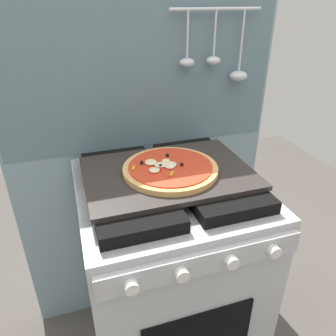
# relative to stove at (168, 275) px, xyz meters

# --- Properties ---
(kitchen_backsplash) EXTENTS (1.10, 0.09, 1.55)m
(kitchen_backsplash) POSITION_rel_stove_xyz_m (0.00, 0.34, 0.34)
(kitchen_backsplash) COLOR #7A939E
(kitchen_backsplash) RESTS_ON ground_plane
(stove) EXTENTS (0.60, 0.64, 0.90)m
(stove) POSITION_rel_stove_xyz_m (0.00, 0.00, 0.00)
(stove) COLOR #B7BABF
(stove) RESTS_ON ground_plane
(baking_tray) EXTENTS (0.54, 0.38, 0.02)m
(baking_tray) POSITION_rel_stove_xyz_m (0.00, 0.00, 0.46)
(baking_tray) COLOR #2D2826
(baking_tray) RESTS_ON stove
(pizza_left) EXTENTS (0.31, 0.31, 0.03)m
(pizza_left) POSITION_rel_stove_xyz_m (0.00, -0.01, 0.48)
(pizza_left) COLOR tan
(pizza_left) RESTS_ON baking_tray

